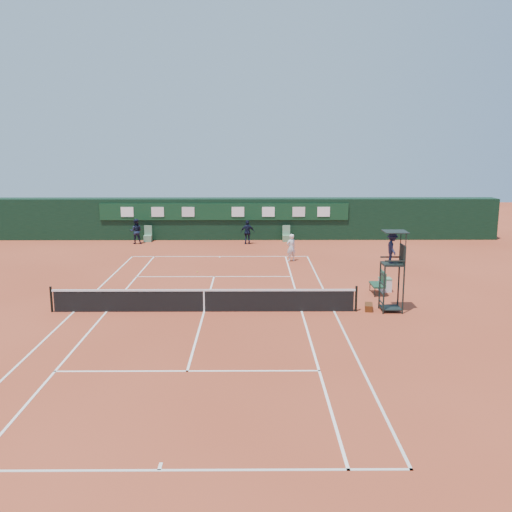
{
  "coord_description": "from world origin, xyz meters",
  "views": [
    {
      "loc": [
        2.03,
        -23.11,
        6.98
      ],
      "look_at": [
        2.23,
        6.0,
        1.2
      ],
      "focal_mm": 40.0,
      "sensor_mm": 36.0,
      "label": 1
    }
  ],
  "objects": [
    {
      "name": "umpire_chair",
      "position": [
        7.86,
        0.03,
        2.46
      ],
      "size": [
        0.96,
        0.95,
        3.42
      ],
      "color": "black",
      "rests_on": "ground"
    },
    {
      "name": "linesman_chair_right",
      "position": [
        4.5,
        17.48,
        0.32
      ],
      "size": [
        0.55,
        0.5,
        1.15
      ],
      "color": "#59885D",
      "rests_on": "ground"
    },
    {
      "name": "tennis_net",
      "position": [
        0.0,
        0.0,
        0.51
      ],
      "size": [
        12.9,
        0.1,
        1.1
      ],
      "color": "black",
      "rests_on": "ground"
    },
    {
      "name": "player_bench",
      "position": [
        8.01,
        2.8,
        0.6
      ],
      "size": [
        0.55,
        1.2,
        1.1
      ],
      "color": "#183D29",
      "rests_on": "ground"
    },
    {
      "name": "ball_kid_left",
      "position": [
        -6.16,
        16.62,
        0.88
      ],
      "size": [
        0.9,
        0.73,
        1.76
      ],
      "primitive_type": "imported",
      "rotation": [
        0.0,
        0.0,
        3.22
      ],
      "color": "black",
      "rests_on": "ground"
    },
    {
      "name": "ball_kid_right",
      "position": [
        1.7,
        16.4,
        0.84
      ],
      "size": [
        1.02,
        0.5,
        1.68
      ],
      "primitive_type": "imported",
      "rotation": [
        0.0,
        0.0,
        3.23
      ],
      "color": "black",
      "rests_on": "ground"
    },
    {
      "name": "court_lines",
      "position": [
        0.0,
        0.0,
        0.01
      ],
      "size": [
        11.05,
        23.85,
        0.01
      ],
      "color": "white",
      "rests_on": "ground"
    },
    {
      "name": "tennis_bag",
      "position": [
        6.98,
        0.17,
        0.13
      ],
      "size": [
        0.44,
        0.76,
        0.27
      ],
      "primitive_type": "cube",
      "rotation": [
        0.0,
        0.0,
        -0.18
      ],
      "color": "black",
      "rests_on": "ground"
    },
    {
      "name": "back_wall",
      "position": [
        0.0,
        18.74,
        1.51
      ],
      "size": [
        40.0,
        1.65,
        3.0
      ],
      "color": "black",
      "rests_on": "ground"
    },
    {
      "name": "ground",
      "position": [
        0.0,
        0.0,
        0.0
      ],
      "size": [
        90.0,
        90.0,
        0.0
      ],
      "primitive_type": "plane",
      "color": "#B04529",
      "rests_on": "ground"
    },
    {
      "name": "cooler",
      "position": [
        8.39,
        3.34,
        0.33
      ],
      "size": [
        0.57,
        0.57,
        0.65
      ],
      "color": "silver",
      "rests_on": "ground"
    },
    {
      "name": "linesman_chair_left",
      "position": [
        -5.5,
        17.48,
        0.32
      ],
      "size": [
        0.55,
        0.5,
        1.15
      ],
      "color": "#5C8D68",
      "rests_on": "ground"
    },
    {
      "name": "player",
      "position": [
        4.37,
        10.48,
        0.83
      ],
      "size": [
        0.72,
        0.64,
        1.65
      ],
      "primitive_type": "imported",
      "rotation": [
        0.0,
        0.0,
        3.65
      ],
      "color": "silver",
      "rests_on": "ground"
    },
    {
      "name": "tennis_ball",
      "position": [
        -1.0,
        7.46,
        0.03
      ],
      "size": [
        0.06,
        0.06,
        0.06
      ],
      "primitive_type": "sphere",
      "color": "#C5D832",
      "rests_on": "ground"
    }
  ]
}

